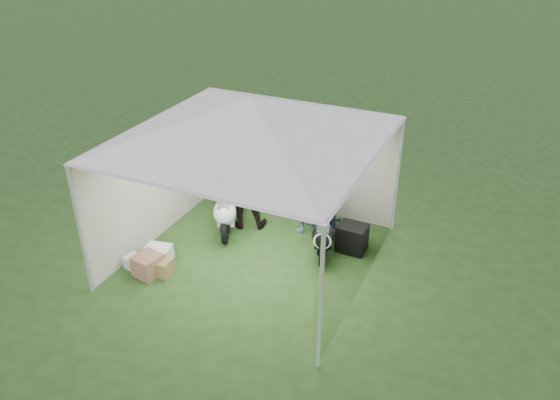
% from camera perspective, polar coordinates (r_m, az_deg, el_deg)
% --- Properties ---
extents(ground, '(80.00, 80.00, 0.00)m').
position_cam_1_polar(ground, '(9.95, -2.64, -5.92)').
color(ground, '#213D17').
rests_on(ground, ground).
extents(canopy_tent, '(5.66, 5.66, 3.00)m').
position_cam_1_polar(canopy_tent, '(8.77, -2.92, 8.16)').
color(canopy_tent, silver).
rests_on(canopy_tent, ground).
extents(motorcycle_white, '(1.01, 1.78, 0.94)m').
position_cam_1_polar(motorcycle_white, '(10.60, -5.55, -0.33)').
color(motorcycle_white, black).
rests_on(motorcycle_white, ground).
extents(motorcycle_black, '(0.75, 1.72, 0.87)m').
position_cam_1_polar(motorcycle_black, '(9.94, 4.68, -2.67)').
color(motorcycle_black, black).
rests_on(motorcycle_black, ground).
extents(paddock_stand, '(0.41, 0.32, 0.27)m').
position_cam_1_polar(paddock_stand, '(10.81, 4.88, -2.05)').
color(paddock_stand, '#1E23C3').
rests_on(paddock_stand, ground).
extents(person_dark_jacket, '(1.09, 0.99, 1.82)m').
position_cam_1_polar(person_dark_jacket, '(10.46, -3.85, 1.73)').
color(person_dark_jacket, black).
rests_on(person_dark_jacket, ground).
extents(person_blue_jacket, '(0.54, 0.73, 1.81)m').
position_cam_1_polar(person_blue_jacket, '(10.30, 2.74, 1.28)').
color(person_blue_jacket, slate).
rests_on(person_blue_jacket, ground).
extents(equipment_box, '(0.53, 0.43, 0.52)m').
position_cam_1_polar(equipment_box, '(10.06, 7.53, -3.95)').
color(equipment_box, black).
rests_on(equipment_box, ground).
extents(crate_0, '(0.51, 0.43, 0.30)m').
position_cam_1_polar(crate_0, '(9.98, -12.57, -5.52)').
color(crate_0, silver).
rests_on(crate_0, ground).
extents(crate_1, '(0.48, 0.48, 0.38)m').
position_cam_1_polar(crate_1, '(9.66, -13.65, -6.63)').
color(crate_1, '#865E42').
rests_on(crate_1, ground).
extents(crate_2, '(0.35, 0.30, 0.23)m').
position_cam_1_polar(crate_2, '(9.92, -14.93, -6.32)').
color(crate_2, '#B7BCC0').
rests_on(crate_2, ground).
extents(crate_3, '(0.45, 0.33, 0.29)m').
position_cam_1_polar(crate_3, '(9.67, -12.48, -6.79)').
color(crate_3, olive).
rests_on(crate_3, ground).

